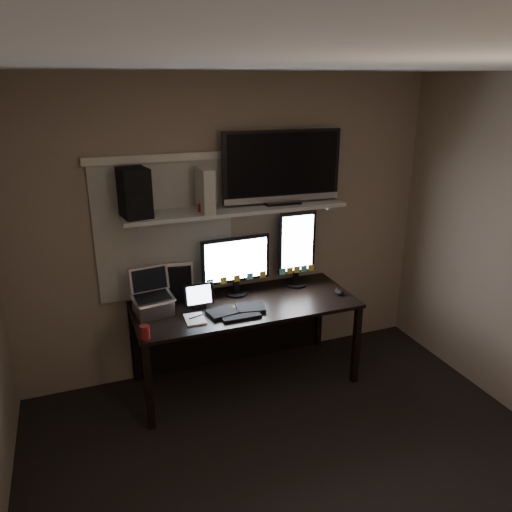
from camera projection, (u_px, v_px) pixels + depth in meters
name	position (u px, v px, depth m)	size (l,w,h in m)	color
floor	(324.00, 505.00, 3.03)	(3.60, 3.60, 0.00)	black
ceiling	(351.00, 66.00, 2.19)	(3.60, 3.60, 0.00)	silver
back_wall	(230.00, 229.00, 4.20)	(3.60, 3.60, 0.00)	#806F5C
window_blinds	(165.00, 231.00, 3.99)	(1.10, 0.02, 1.10)	#B5AEA3
desk	(241.00, 316.00, 4.21)	(1.80, 0.75, 0.73)	black
wall_shelf	(236.00, 209.00, 3.97)	(1.80, 0.35, 0.03)	#B5B5B0
monitor_landscape	(236.00, 266.00, 4.12)	(0.59, 0.06, 0.51)	black
monitor_portrait	(297.00, 249.00, 4.28)	(0.34, 0.06, 0.67)	black
keyboard	(237.00, 310.00, 3.88)	(0.46, 0.18, 0.03)	black
mouse	(339.00, 292.00, 4.21)	(0.07, 0.11, 0.04)	black
notepad	(195.00, 319.00, 3.76)	(0.14, 0.20, 0.01)	white
tablet	(199.00, 296.00, 3.93)	(0.23, 0.10, 0.20)	black
file_sorter	(177.00, 280.00, 4.11)	(0.23, 0.11, 0.29)	black
laptop	(152.00, 294.00, 3.79)	(0.31, 0.25, 0.34)	#A6A6AA
cup	(145.00, 332.00, 3.47)	(0.07, 0.07, 0.10)	maroon
sticky_notes	(234.00, 310.00, 3.92)	(0.30, 0.22, 0.00)	gold
tv	(282.00, 167.00, 4.00)	(0.98, 0.18, 0.59)	black
game_console	(205.00, 190.00, 3.80)	(0.09, 0.28, 0.34)	beige
speaker	(134.00, 193.00, 3.64)	(0.20, 0.24, 0.36)	black
bottles	(207.00, 201.00, 3.83)	(0.24, 0.05, 0.15)	#A50F0C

